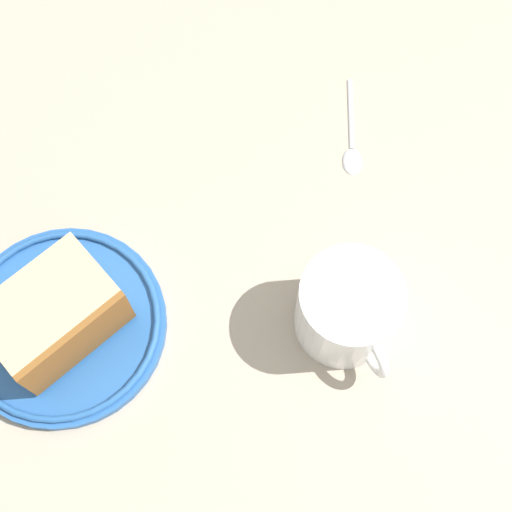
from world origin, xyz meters
The scene contains 5 objects.
ground_plane centered at (0.00, 0.00, -1.66)cm, with size 152.88×152.88×3.32cm, color tan.
small_plate centered at (-11.66, 2.51, 0.86)cm, with size 18.93×18.93×1.76cm.
cake_slice centered at (-11.68, 2.24, 4.53)cm, with size 11.47×8.36×6.74cm.
tea_mug centered at (6.64, -15.58, 4.35)cm, with size 8.97×11.03×8.53cm.
teaspoon centered at (20.99, -3.85, 0.36)cm, with size 8.95×8.59×0.80cm.
Camera 1 is at (-12.33, -22.93, 66.57)cm, focal length 52.13 mm.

